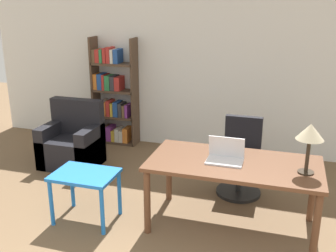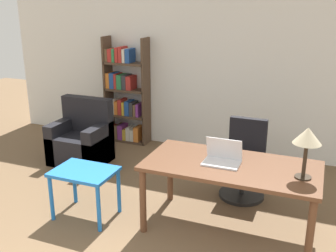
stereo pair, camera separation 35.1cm
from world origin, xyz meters
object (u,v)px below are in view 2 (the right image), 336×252
laptop (222,158)px  armchair (82,141)px  bookshelf (125,97)px  desk (231,172)px  office_chair (244,162)px  side_table_blue (85,178)px  table_lamp (307,138)px

laptop → armchair: laptop is taller
laptop → bookshelf: 3.02m
desk → office_chair: office_chair is taller
side_table_blue → bookshelf: bookshelf is taller
desk → armchair: size_ratio=1.84×
desk → side_table_blue: bearing=-167.7°
office_chair → side_table_blue: size_ratio=1.43×
side_table_blue → armchair: 1.62m
bookshelf → office_chair: bearing=-27.8°
table_lamp → desk: bearing=174.9°
table_lamp → laptop: bearing=175.9°
desk → laptop: (-0.09, -0.01, 0.14)m
table_lamp → armchair: (-3.16, 1.04, -0.82)m
table_lamp → office_chair: table_lamp is taller
desk → table_lamp: size_ratio=3.56×
desk → office_chair: (-0.02, 0.84, -0.23)m
bookshelf → table_lamp: bearing=-35.1°
desk → laptop: bearing=-176.4°
office_chair → side_table_blue: office_chair is taller
desk → side_table_blue: size_ratio=2.61×
desk → armchair: 2.68m
laptop → office_chair: size_ratio=0.39×
desk → bookshelf: (-2.30, 2.04, 0.12)m
side_table_blue → armchair: bearing=125.5°
table_lamp → side_table_blue: bearing=-173.0°
table_lamp → armchair: bearing=161.9°
armchair → bookshelf: (0.17, 1.07, 0.46)m
laptop → desk: bearing=3.6°
laptop → bookshelf: size_ratio=0.21×
side_table_blue → desk: bearing=12.3°
bookshelf → laptop: bearing=-42.8°
laptop → side_table_blue: size_ratio=0.55×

